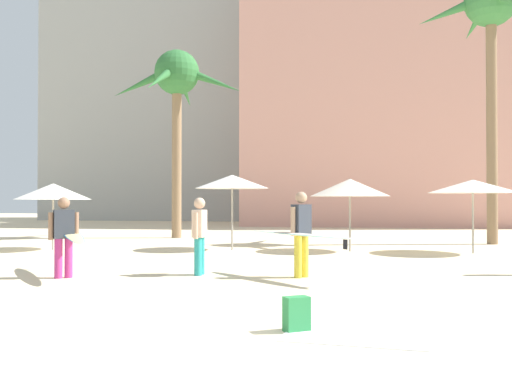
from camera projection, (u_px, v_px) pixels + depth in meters
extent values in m
plane|color=beige|center=(260.00, 360.00, 5.72)|extent=(120.00, 120.00, 0.00)
cube|color=#DB9989|center=(389.00, 85.00, 38.27)|extent=(18.35, 9.57, 18.48)
cube|color=#A8A8A3|center=(168.00, 64.00, 49.56)|extent=(19.13, 8.59, 26.58)
cylinder|color=#896B4C|center=(177.00, 155.00, 24.63)|extent=(0.41, 0.41, 7.05)
sphere|color=#2D6B33|center=(177.00, 72.00, 24.69)|extent=(1.91, 1.91, 1.91)
cone|color=#2D6B33|center=(214.00, 82.00, 24.45)|extent=(2.44, 0.49, 1.27)
cone|color=#2D6B33|center=(185.00, 91.00, 26.26)|extent=(0.60, 2.42, 1.37)
cone|color=#2D6B33|center=(140.00, 84.00, 24.77)|extent=(2.43, 0.69, 1.37)
cone|color=#2D6B33|center=(160.00, 79.00, 23.20)|extent=(0.73, 2.38, 1.54)
cylinder|color=#896B4C|center=(492.00, 122.00, 21.01)|extent=(0.38, 0.38, 8.88)
sphere|color=#387A3D|center=(491.00, 0.00, 21.08)|extent=(1.91, 1.91, 1.91)
cone|color=#387A3D|center=(475.00, 23.00, 22.60)|extent=(0.78, 2.27, 1.11)
cone|color=#387A3D|center=(448.00, 13.00, 21.29)|extent=(2.24, 0.49, 1.17)
cylinder|color=gray|center=(53.00, 217.00, 18.55)|extent=(0.06, 0.06, 2.13)
cone|color=white|center=(53.00, 191.00, 18.56)|extent=(2.40, 2.40, 0.52)
cylinder|color=gray|center=(350.00, 215.00, 18.00)|extent=(0.06, 0.06, 2.26)
cone|color=beige|center=(350.00, 188.00, 18.01)|extent=(2.49, 2.49, 0.55)
cylinder|color=gray|center=(232.00, 212.00, 18.59)|extent=(0.06, 0.06, 2.41)
cone|color=white|center=(232.00, 182.00, 18.60)|extent=(2.38, 2.38, 0.44)
cylinder|color=gray|center=(473.00, 216.00, 17.29)|extent=(0.06, 0.06, 2.21)
cone|color=white|center=(473.00, 186.00, 17.30)|extent=(2.63, 2.63, 0.40)
cube|color=white|center=(355.00, 337.00, 6.63)|extent=(1.72, 1.02, 0.01)
cube|color=#2A7E42|center=(297.00, 314.00, 6.96)|extent=(0.35, 0.31, 0.42)
cube|color=#226535|center=(292.00, 319.00, 7.06)|extent=(0.21, 0.16, 0.18)
cylinder|color=gold|center=(298.00, 256.00, 11.79)|extent=(0.22, 0.22, 0.88)
cylinder|color=gold|center=(305.00, 256.00, 11.93)|extent=(0.22, 0.22, 0.88)
cube|color=#333842|center=(301.00, 219.00, 11.87)|extent=(0.41, 0.45, 0.62)
sphere|color=tan|center=(301.00, 198.00, 11.88)|extent=(0.34, 0.34, 0.24)
cylinder|color=tan|center=(293.00, 221.00, 11.70)|extent=(0.14, 0.14, 0.58)
cylinder|color=tan|center=(309.00, 221.00, 12.04)|extent=(0.14, 0.14, 0.58)
ellipsoid|color=white|center=(300.00, 234.00, 11.57)|extent=(2.51, 2.40, 0.08)
ellipsoid|color=teal|center=(300.00, 234.00, 11.57)|extent=(2.53, 2.42, 0.05)
cube|color=black|center=(345.00, 244.00, 10.56)|extent=(0.08, 0.08, 0.18)
cylinder|color=#B7337F|center=(69.00, 258.00, 11.82)|extent=(0.22, 0.22, 0.80)
cylinder|color=#B7337F|center=(58.00, 258.00, 11.73)|extent=(0.22, 0.22, 0.80)
cube|color=#333842|center=(64.00, 224.00, 11.79)|extent=(0.45, 0.42, 0.58)
sphere|color=#936B51|center=(64.00, 203.00, 11.79)|extent=(0.34, 0.34, 0.24)
cylinder|color=#936B51|center=(76.00, 226.00, 11.90)|extent=(0.14, 0.14, 0.55)
cylinder|color=#936B51|center=(51.00, 226.00, 11.67)|extent=(0.14, 0.14, 0.55)
ellipsoid|color=beige|center=(71.00, 233.00, 12.08)|extent=(2.03, 2.79, 0.31)
ellipsoid|color=#165C9C|center=(71.00, 233.00, 12.08)|extent=(2.06, 2.81, 0.28)
cube|color=black|center=(64.00, 231.00, 13.23)|extent=(0.08, 0.10, 0.19)
cylinder|color=teal|center=(198.00, 256.00, 12.16)|extent=(0.17, 0.17, 0.80)
cylinder|color=teal|center=(201.00, 256.00, 12.36)|extent=(0.17, 0.17, 0.80)
cube|color=beige|center=(199.00, 223.00, 12.27)|extent=(0.24, 0.41, 0.58)
sphere|color=#D1A889|center=(200.00, 203.00, 12.28)|extent=(0.25, 0.25, 0.24)
cylinder|color=#D1A889|center=(196.00, 226.00, 12.02)|extent=(0.10, 0.10, 0.55)
cylinder|color=#D1A889|center=(203.00, 225.00, 12.51)|extent=(0.10, 0.10, 0.55)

